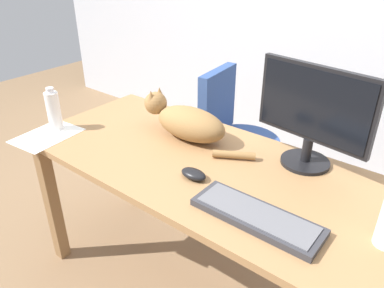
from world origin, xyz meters
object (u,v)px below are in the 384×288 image
Objects in this scene: office_chair at (235,155)px; spray_bottle at (54,110)px; monitor at (313,113)px; keyboard at (256,216)px; computer_mouse at (194,174)px; cat at (187,121)px.

spray_bottle is (-0.51, -0.86, 0.46)m from office_chair.
monitor reaches higher than office_chair.
keyboard is (0.61, -0.85, 0.37)m from office_chair.
office_chair reaches higher than computer_mouse.
keyboard is at bearing 0.60° from spray_bottle.
keyboard is at bearing -11.62° from computer_mouse.
monitor is 0.49m from keyboard.
spray_bottle reaches higher than computer_mouse.
computer_mouse is 0.52× the size of spray_bottle.
spray_bottle is at bearing -120.47° from office_chair.
computer_mouse reaches higher than keyboard.
monitor is at bearing 12.61° from cat.
office_chair is 0.92m from monitor.
keyboard is at bearing -54.41° from office_chair.
cat is at bearing 133.52° from computer_mouse.
monitor reaches higher than spray_bottle.
office_chair is at bearing 125.59° from keyboard.
cat is 2.89× the size of spray_bottle.
keyboard is (0.02, -0.44, -0.21)m from monitor.
keyboard is 2.07× the size of spray_bottle.
computer_mouse is (0.24, -0.25, -0.06)m from cat.
keyboard is 4.00× the size of computer_mouse.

